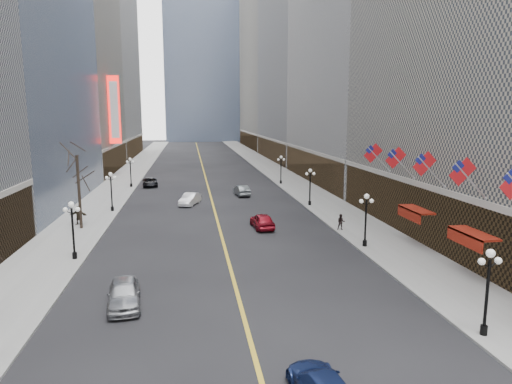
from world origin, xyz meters
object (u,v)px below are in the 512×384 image
object	(u,v)px
car_nb_mid	(190,199)
car_sb_mid	(262,221)
streetlamp_east_2	(310,183)
streetlamp_east_3	(281,167)
car_sb_far	(242,190)
streetlamp_west_2	(111,187)
streetlamp_west_1	(73,224)
car_nb_near	(124,293)
car_nb_far	(150,182)
streetlamp_west_3	(130,169)
streetlamp_east_1	(366,214)
streetlamp_east_0	(488,283)

from	to	relation	value
car_nb_mid	car_sb_mid	world-z (taller)	car_sb_mid
streetlamp_east_2	car_sb_mid	world-z (taller)	streetlamp_east_2
streetlamp_east_3	car_sb_far	bearing A→B (deg)	-128.45
car_sb_mid	car_sb_far	distance (m)	18.66
streetlamp_west_2	car_sb_mid	world-z (taller)	streetlamp_west_2
streetlamp_west_1	streetlamp_west_2	distance (m)	18.00
car_nb_near	car_nb_far	world-z (taller)	car_nb_near
streetlamp_west_3	streetlamp_east_3	bearing A→B (deg)	0.00
streetlamp_east_2	car_sb_far	bearing A→B (deg)	130.93
streetlamp_east_1	streetlamp_west_1	size ratio (longest dim) A/B	1.00
streetlamp_east_1	streetlamp_east_0	bearing A→B (deg)	-90.00
car_sb_far	streetlamp_east_1	bearing A→B (deg)	98.84
streetlamp_east_1	car_nb_near	xyz separation A→B (m)	(-18.61, -9.39, -2.11)
streetlamp_east_3	car_nb_near	world-z (taller)	streetlamp_east_3
streetlamp_east_0	streetlamp_west_2	distance (m)	41.39
streetlamp_west_2	car_sb_far	xyz separation A→B (m)	(16.14, 8.60, -2.17)
car_nb_near	car_sb_mid	world-z (taller)	car_nb_near
streetlamp_west_3	car_nb_near	distance (m)	45.72
streetlamp_west_1	car_sb_mid	xyz separation A→B (m)	(16.03, 7.94, -2.14)
streetlamp_west_3	car_sb_far	xyz separation A→B (m)	(16.14, -9.40, -2.17)
streetlamp_east_1	streetlamp_east_3	distance (m)	36.00
streetlamp_west_1	car_nb_near	world-z (taller)	streetlamp_west_1
streetlamp_east_3	car_sb_far	world-z (taller)	streetlamp_east_3
streetlamp_west_1	car_sb_mid	size ratio (longest dim) A/B	1.01
streetlamp_east_1	streetlamp_east_2	world-z (taller)	same
car_nb_far	car_sb_far	bearing A→B (deg)	-43.88
streetlamp_east_1	car_sb_mid	world-z (taller)	streetlamp_east_1
streetlamp_east_2	car_nb_near	bearing A→B (deg)	-124.18
car_nb_near	car_sb_far	xyz separation A→B (m)	(11.15, 36.00, -0.06)
streetlamp_west_1	car_nb_mid	world-z (taller)	streetlamp_west_1
streetlamp_east_3	streetlamp_west_1	distance (m)	43.05
car_nb_far	car_sb_far	distance (m)	16.79
streetlamp_east_1	streetlamp_west_1	xyz separation A→B (m)	(-23.60, 0.00, 0.00)
car_sb_mid	car_sb_far	bearing A→B (deg)	-95.18
streetlamp_east_3	streetlamp_east_2	bearing A→B (deg)	-90.00
streetlamp_east_0	streetlamp_west_1	world-z (taller)	same
car_nb_far	car_nb_mid	bearing A→B (deg)	-75.22
car_sb_far	car_nb_far	bearing A→B (deg)	-44.22
streetlamp_west_2	car_sb_mid	distance (m)	19.04
streetlamp_east_3	car_nb_mid	size ratio (longest dim) A/B	1.01
streetlamp_east_0	streetlamp_west_1	bearing A→B (deg)	145.86
streetlamp_east_2	streetlamp_west_2	bearing A→B (deg)	180.00
car_sb_mid	car_sb_far	size ratio (longest dim) A/B	1.02
streetlamp_east_1	car_nb_near	distance (m)	20.95
streetlamp_east_3	streetlamp_west_3	size ratio (longest dim) A/B	1.00
streetlamp_east_3	car_sb_mid	bearing A→B (deg)	-105.10
streetlamp_west_2	car_nb_mid	world-z (taller)	streetlamp_west_2
streetlamp_east_2	car_sb_mid	bearing A→B (deg)	-126.98
streetlamp_east_1	streetlamp_west_3	distance (m)	43.05
streetlamp_east_1	streetlamp_west_2	xyz separation A→B (m)	(-23.60, 18.00, 0.00)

